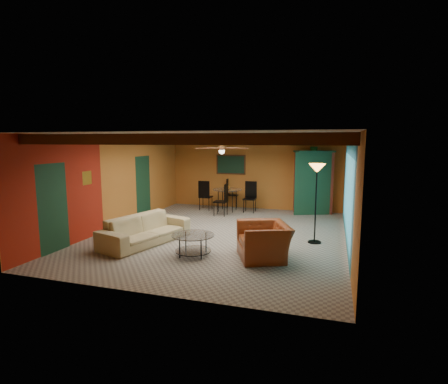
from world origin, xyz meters
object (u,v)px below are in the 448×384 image
(floor_lamp, at_px, (316,204))
(armoire, at_px, (313,183))
(sofa, at_px, (146,229))
(potted_plant, at_px, (314,146))
(coffee_table, at_px, (193,245))
(dining_table, at_px, (227,196))
(armchair, at_px, (264,241))
(vase, at_px, (227,178))

(floor_lamp, bearing_deg, armoire, 94.24)
(sofa, relative_size, potted_plant, 5.25)
(sofa, relative_size, floor_lamp, 1.20)
(coffee_table, xyz_separation_m, floor_lamp, (2.55, 1.84, 0.76))
(potted_plant, bearing_deg, dining_table, -170.27)
(coffee_table, relative_size, potted_plant, 2.09)
(floor_lamp, relative_size, potted_plant, 4.39)
(coffee_table, distance_m, dining_table, 5.15)
(sofa, distance_m, armchair, 3.06)
(armchair, bearing_deg, coffee_table, -103.51)
(floor_lamp, relative_size, vase, 10.33)
(sofa, xyz_separation_m, armchair, (3.05, -0.25, 0.03))
(armchair, bearing_deg, dining_table, -178.56)
(dining_table, distance_m, vase, 0.65)
(armchair, distance_m, potted_plant, 5.73)
(dining_table, bearing_deg, sofa, -99.54)
(potted_plant, bearing_deg, coffee_table, -112.03)
(vase, bearing_deg, armchair, -64.61)
(sofa, xyz_separation_m, vase, (0.77, 4.55, 0.86))
(sofa, height_order, floor_lamp, floor_lamp)
(dining_table, xyz_separation_m, vase, (0.00, 0.00, 0.65))
(sofa, height_order, dining_table, dining_table)
(potted_plant, bearing_deg, floor_lamp, -85.76)
(armoire, bearing_deg, vase, 168.15)
(floor_lamp, bearing_deg, sofa, -162.16)
(floor_lamp, bearing_deg, dining_table, 135.29)
(armchair, bearing_deg, floor_lamp, 123.25)
(dining_table, xyz_separation_m, potted_plant, (3.00, 0.52, 1.83))
(vase, bearing_deg, dining_table, -90.00)
(floor_lamp, xyz_separation_m, vase, (-3.28, 3.25, 0.21))
(coffee_table, distance_m, potted_plant, 6.41)
(coffee_table, xyz_separation_m, armoire, (2.27, 5.60, 0.83))
(coffee_table, relative_size, dining_table, 0.45)
(dining_table, bearing_deg, armchair, -64.61)
(armchair, distance_m, vase, 5.38)
(dining_table, relative_size, floor_lamp, 1.07)
(sofa, xyz_separation_m, potted_plant, (3.77, 5.07, 2.03))
(armchair, xyz_separation_m, potted_plant, (0.72, 5.32, 2.00))
(coffee_table, bearing_deg, vase, 98.22)
(potted_plant, bearing_deg, armoire, 0.00)
(coffee_table, relative_size, floor_lamp, 0.48)
(dining_table, height_order, potted_plant, potted_plant)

